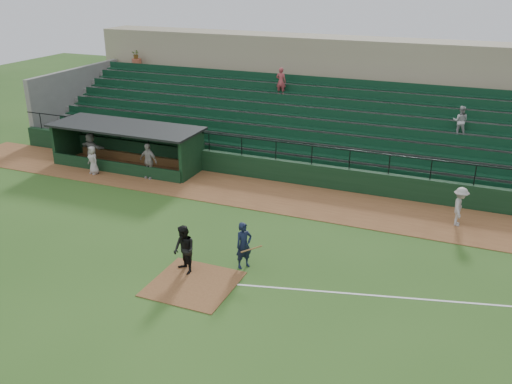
% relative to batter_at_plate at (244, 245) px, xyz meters
% --- Properties ---
extents(ground, '(90.00, 90.00, 0.00)m').
position_rel_batter_at_plate_xyz_m(ground, '(-1.21, -0.88, -0.93)').
color(ground, '#2B501A').
rests_on(ground, ground).
extents(warning_track, '(40.00, 4.00, 0.03)m').
position_rel_batter_at_plate_xyz_m(warning_track, '(-1.21, 7.12, -0.92)').
color(warning_track, brown).
rests_on(warning_track, ground).
extents(home_plate_dirt, '(3.00, 3.00, 0.03)m').
position_rel_batter_at_plate_xyz_m(home_plate_dirt, '(-1.21, -1.88, -0.92)').
color(home_plate_dirt, brown).
rests_on(home_plate_dirt, ground).
extents(foul_line, '(17.49, 4.44, 0.01)m').
position_rel_batter_at_plate_xyz_m(foul_line, '(6.79, 0.32, -0.93)').
color(foul_line, white).
rests_on(foul_line, ground).
extents(stadium_structure, '(38.00, 13.08, 6.40)m').
position_rel_batter_at_plate_xyz_m(stadium_structure, '(-1.21, 15.58, 1.37)').
color(stadium_structure, black).
rests_on(stadium_structure, ground).
extents(dugout, '(8.90, 3.20, 2.42)m').
position_rel_batter_at_plate_xyz_m(dugout, '(-10.96, 8.68, 0.40)').
color(dugout, black).
rests_on(dugout, ground).
extents(batter_at_plate, '(1.18, 0.81, 1.86)m').
position_rel_batter_at_plate_xyz_m(batter_at_plate, '(0.00, 0.00, 0.00)').
color(batter_at_plate, black).
rests_on(batter_at_plate, ground).
extents(umpire, '(1.18, 1.12, 1.91)m').
position_rel_batter_at_plate_xyz_m(umpire, '(-1.90, -1.24, 0.02)').
color(umpire, black).
rests_on(umpire, ground).
extents(runner, '(0.67, 1.16, 1.79)m').
position_rel_batter_at_plate_xyz_m(runner, '(7.36, 7.08, -0.01)').
color(runner, '#A8A29D').
rests_on(runner, warning_track).
extents(dugout_player_a, '(1.22, 0.64, 1.98)m').
position_rel_batter_at_plate_xyz_m(dugout_player_a, '(-8.70, 6.92, 0.09)').
color(dugout_player_a, '#A59F9A').
rests_on(dugout_player_a, warning_track).
extents(dugout_player_b, '(0.91, 0.76, 1.60)m').
position_rel_batter_at_plate_xyz_m(dugout_player_b, '(-11.95, 6.35, -0.10)').
color(dugout_player_b, '#AAA49F').
rests_on(dugout_player_b, warning_track).
extents(dugout_player_c, '(1.78, 0.78, 1.85)m').
position_rel_batter_at_plate_xyz_m(dugout_player_c, '(-13.16, 7.77, 0.02)').
color(dugout_player_c, gray).
rests_on(dugout_player_c, warning_track).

